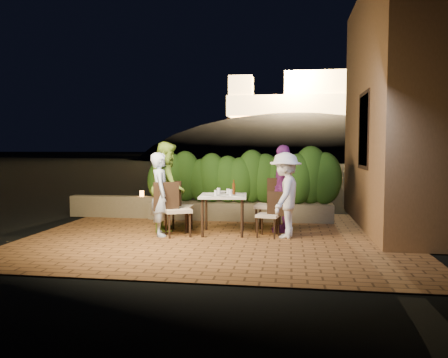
% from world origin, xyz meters
% --- Properties ---
extents(ground, '(400.00, 400.00, 0.00)m').
position_xyz_m(ground, '(0.00, 0.00, -0.02)').
color(ground, black).
rests_on(ground, ground).
extents(terrace_floor, '(7.00, 6.00, 0.15)m').
position_xyz_m(terrace_floor, '(0.00, 0.50, -0.07)').
color(terrace_floor, brown).
rests_on(terrace_floor, ground).
extents(building_wall, '(1.60, 5.00, 5.00)m').
position_xyz_m(building_wall, '(3.60, 2.00, 2.50)').
color(building_wall, brown).
rests_on(building_wall, ground).
extents(window_pane, '(0.08, 1.00, 1.40)m').
position_xyz_m(window_pane, '(2.82, 1.50, 2.00)').
color(window_pane, black).
rests_on(window_pane, building_wall).
extents(window_frame, '(0.06, 1.15, 1.55)m').
position_xyz_m(window_frame, '(2.81, 1.50, 2.00)').
color(window_frame, black).
rests_on(window_frame, building_wall).
extents(planter, '(4.20, 0.55, 0.40)m').
position_xyz_m(planter, '(0.20, 2.30, 0.20)').
color(planter, brown).
rests_on(planter, ground).
extents(hedge, '(4.00, 0.70, 1.10)m').
position_xyz_m(hedge, '(0.20, 2.30, 0.95)').
color(hedge, '#204312').
rests_on(hedge, planter).
extents(parapet, '(2.20, 0.30, 0.50)m').
position_xyz_m(parapet, '(-2.80, 2.30, 0.25)').
color(parapet, brown).
rests_on(parapet, ground).
extents(hill, '(52.00, 40.00, 22.00)m').
position_xyz_m(hill, '(2.00, 60.00, -4.00)').
color(hill, black).
rests_on(hill, ground).
extents(fortress, '(26.00, 8.00, 8.00)m').
position_xyz_m(fortress, '(2.00, 60.00, 10.50)').
color(fortress, '#FFCC7A').
rests_on(fortress, hill).
extents(dining_table, '(0.96, 0.96, 0.75)m').
position_xyz_m(dining_table, '(0.07, 0.63, 0.38)').
color(dining_table, white).
rests_on(dining_table, ground).
extents(plate_nw, '(0.23, 0.23, 0.01)m').
position_xyz_m(plate_nw, '(-0.20, 0.39, 0.76)').
color(plate_nw, white).
rests_on(plate_nw, dining_table).
extents(plate_sw, '(0.22, 0.22, 0.01)m').
position_xyz_m(plate_sw, '(-0.21, 0.85, 0.76)').
color(plate_sw, white).
rests_on(plate_sw, dining_table).
extents(plate_ne, '(0.21, 0.21, 0.01)m').
position_xyz_m(plate_ne, '(0.39, 0.41, 0.76)').
color(plate_ne, white).
rests_on(plate_ne, dining_table).
extents(plate_se, '(0.24, 0.24, 0.01)m').
position_xyz_m(plate_se, '(0.30, 0.88, 0.76)').
color(plate_se, white).
rests_on(plate_se, dining_table).
extents(plate_centre, '(0.22, 0.22, 0.01)m').
position_xyz_m(plate_centre, '(0.06, 0.65, 0.76)').
color(plate_centre, white).
rests_on(plate_centre, dining_table).
extents(plate_front, '(0.21, 0.21, 0.01)m').
position_xyz_m(plate_front, '(0.11, 0.29, 0.76)').
color(plate_front, white).
rests_on(plate_front, dining_table).
extents(glass_nw, '(0.06, 0.06, 0.11)m').
position_xyz_m(glass_nw, '(-0.04, 0.45, 0.80)').
color(glass_nw, silver).
rests_on(glass_nw, dining_table).
extents(glass_sw, '(0.07, 0.07, 0.12)m').
position_xyz_m(glass_sw, '(-0.04, 0.78, 0.81)').
color(glass_sw, silver).
rests_on(glass_sw, dining_table).
extents(glass_ne, '(0.07, 0.07, 0.12)m').
position_xyz_m(glass_ne, '(0.22, 0.54, 0.81)').
color(glass_ne, silver).
rests_on(glass_ne, dining_table).
extents(glass_se, '(0.07, 0.07, 0.11)m').
position_xyz_m(glass_se, '(0.15, 0.75, 0.81)').
color(glass_se, silver).
rests_on(glass_se, dining_table).
extents(beer_bottle, '(0.06, 0.06, 0.29)m').
position_xyz_m(beer_bottle, '(0.26, 0.73, 0.89)').
color(beer_bottle, '#51280D').
rests_on(beer_bottle, dining_table).
extents(bowl, '(0.18, 0.18, 0.04)m').
position_xyz_m(bowl, '(0.00, 0.95, 0.77)').
color(bowl, white).
rests_on(bowl, dining_table).
extents(chair_left_front, '(0.63, 0.63, 1.02)m').
position_xyz_m(chair_left_front, '(-0.74, 0.28, 0.51)').
color(chair_left_front, black).
rests_on(chair_left_front, ground).
extents(chair_left_back, '(0.48, 0.48, 1.00)m').
position_xyz_m(chair_left_back, '(-0.81, 0.77, 0.50)').
color(chair_left_back, black).
rests_on(chair_left_back, ground).
extents(chair_right_front, '(0.47, 0.47, 0.85)m').
position_xyz_m(chair_right_front, '(0.94, 0.43, 0.43)').
color(chair_right_front, black).
rests_on(chair_right_front, ground).
extents(chair_right_back, '(0.55, 0.55, 1.06)m').
position_xyz_m(chair_right_back, '(0.92, 0.98, 0.53)').
color(chair_right_back, black).
rests_on(chair_right_back, ground).
extents(diner_blue, '(0.53, 0.66, 1.57)m').
position_xyz_m(diner_blue, '(-1.06, 0.27, 0.78)').
color(diner_blue, silver).
rests_on(diner_blue, ground).
extents(diner_green, '(0.84, 0.98, 1.77)m').
position_xyz_m(diner_green, '(-1.07, 0.77, 0.89)').
color(diner_green, '#84B438').
rests_on(diner_green, ground).
extents(diner_white, '(0.78, 1.12, 1.57)m').
position_xyz_m(diner_white, '(1.25, 0.43, 0.79)').
color(diner_white, white).
rests_on(diner_white, ground).
extents(diner_purple, '(0.52, 1.04, 1.71)m').
position_xyz_m(diner_purple, '(1.21, 1.01, 0.86)').
color(diner_purple, '#77297C').
rests_on(diner_purple, ground).
extents(parapet_lamp, '(0.10, 0.10, 0.14)m').
position_xyz_m(parapet_lamp, '(-2.14, 2.30, 0.57)').
color(parapet_lamp, orange).
rests_on(parapet_lamp, parapet).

